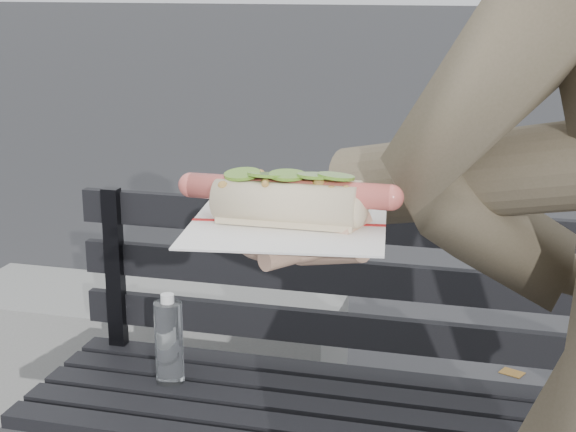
# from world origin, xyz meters

# --- Properties ---
(park_bench) EXTENTS (1.50, 0.44, 0.88)m
(park_bench) POSITION_xyz_m (-0.05, 0.94, 0.52)
(park_bench) COLOR black
(park_bench) RESTS_ON ground
(concrete_block) EXTENTS (1.20, 0.40, 0.40)m
(concrete_block) POSITION_xyz_m (-0.86, 1.57, 0.20)
(concrete_block) COLOR slate
(concrete_block) RESTS_ON ground
(held_hotdog) EXTENTS (0.63, 0.31, 0.20)m
(held_hotdog) POSITION_xyz_m (0.20, 0.06, 1.18)
(held_hotdog) COLOR brown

